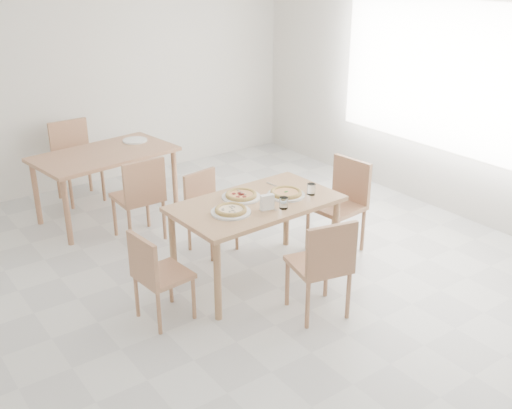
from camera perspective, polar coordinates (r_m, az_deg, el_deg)
room at (r=6.83m, az=18.49°, el=11.28°), size 7.28×7.00×7.00m
main_table at (r=5.21m, az=-0.00°, el=-0.60°), size 1.47×0.87×0.75m
chair_south at (r=4.75m, az=6.46°, el=-5.44°), size 0.51×0.51×0.86m
chair_north at (r=5.87m, az=-4.67°, el=-0.11°), size 0.45×0.45×0.78m
chair_west at (r=4.75m, az=-9.58°, el=-6.32°), size 0.42×0.42×0.77m
chair_east at (r=5.90m, az=8.25°, el=0.58°), size 0.49×0.49×0.91m
plate_margherita at (r=5.30m, az=2.88°, el=0.92°), size 0.33×0.33×0.02m
plate_mushroom at (r=4.95m, az=-2.41°, el=-0.73°), size 0.33×0.33×0.02m
plate_pepperoni at (r=5.25m, az=-1.42°, el=0.72°), size 0.34×0.34×0.02m
pizza_margherita at (r=5.30m, az=2.89°, el=1.14°), size 0.37×0.37×0.03m
pizza_mushroom at (r=4.94m, az=-2.41°, el=-0.48°), size 0.34×0.34×0.03m
pizza_pepperoni at (r=5.25m, az=-1.43°, el=0.96°), size 0.28×0.28×0.03m
tumbler_a at (r=5.03m, az=2.64°, el=0.15°), size 0.07×0.07×0.10m
tumbler_b at (r=5.34m, az=5.28°, el=1.46°), size 0.08×0.08×0.10m
napkin_holder at (r=4.98m, az=1.06°, el=0.14°), size 0.14×0.09×0.14m
fork_a at (r=5.54m, az=1.60°, el=1.87°), size 0.02×0.17×0.01m
fork_b at (r=5.06m, az=1.23°, el=-0.28°), size 0.04×0.18×0.01m
second_table at (r=6.70m, az=-14.22°, el=4.14°), size 1.56×1.01×0.75m
chair_back_s at (r=6.09m, az=-10.93°, el=1.04°), size 0.44×0.44×0.89m
chair_back_n at (r=7.39m, az=-16.90°, el=4.56°), size 0.47×0.47×0.93m
plate_empty at (r=7.00m, az=-11.46°, el=6.01°), size 0.28×0.28×0.02m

